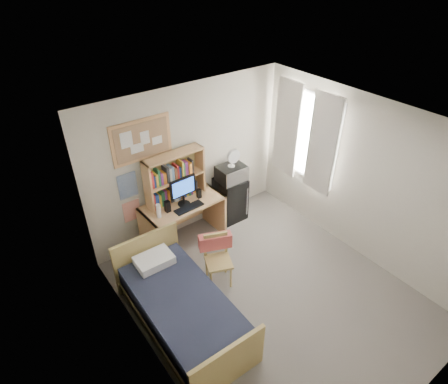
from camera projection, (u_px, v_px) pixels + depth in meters
floor at (270, 295)px, 5.50m from camera, size 3.60×4.20×0.02m
ceiling at (287, 132)px, 4.04m from camera, size 3.60×4.20×0.02m
wall_back at (189, 161)px, 6.16m from camera, size 3.60×0.04×2.60m
wall_front at (438, 344)px, 3.37m from camera, size 3.60×0.04×2.60m
wall_left at (150, 292)px, 3.87m from camera, size 0.04×4.20×2.60m
wall_right at (364, 181)px, 5.66m from camera, size 0.04×4.20×2.60m
window_unit at (305, 136)px, 6.26m from camera, size 0.10×1.40×1.70m
curtain_left at (322, 145)px, 5.98m from camera, size 0.04×0.55×1.70m
curtain_right at (287, 128)px, 6.51m from camera, size 0.04×0.55×1.70m
bulletin_board at (142, 140)px, 5.41m from camera, size 0.94×0.03×0.64m
poster_wave at (128, 186)px, 5.63m from camera, size 0.30×0.01×0.42m
poster_japan at (132, 211)px, 5.90m from camera, size 0.28×0.01×0.36m
desk at (183, 223)px, 6.23m from camera, size 1.35×0.72×0.83m
desk_chair at (218, 261)px, 5.49m from camera, size 0.53×0.53×0.81m
mini_fridge at (230, 199)px, 6.82m from camera, size 0.49×0.49×0.82m
bed at (183, 311)px, 4.92m from camera, size 1.02×1.98×0.54m
hutch at (175, 177)px, 5.87m from camera, size 1.01×0.30×0.82m
monitor at (183, 192)px, 5.83m from camera, size 0.45×0.05×0.48m
keyboard at (189, 208)px, 5.87m from camera, size 0.49×0.17×0.02m
speaker_left at (168, 206)px, 5.75m from camera, size 0.08×0.08×0.19m
speaker_right at (199, 193)px, 6.08m from camera, size 0.07×0.07×0.16m
water_bottle at (159, 211)px, 5.62m from camera, size 0.07×0.07×0.23m
hoodie at (215, 241)px, 5.52m from camera, size 0.51×0.33×0.24m
microwave at (231, 173)px, 6.50m from camera, size 0.49×0.37×0.28m
desk_fan at (231, 158)px, 6.33m from camera, size 0.25×0.25×0.31m
pillow at (154, 260)px, 5.24m from camera, size 0.52×0.37×0.12m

